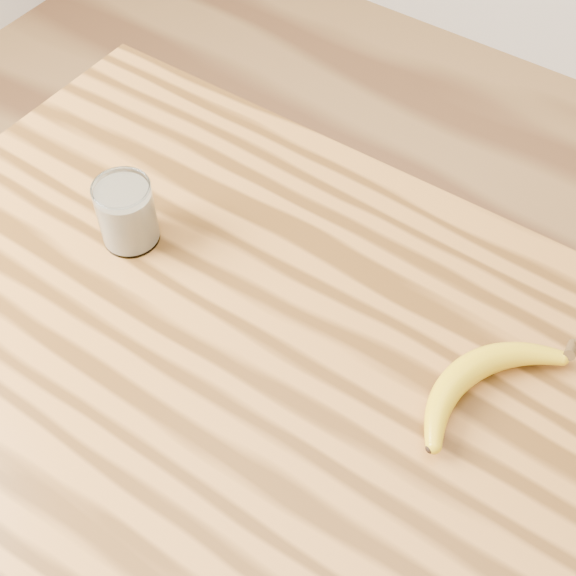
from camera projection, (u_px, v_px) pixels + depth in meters
The scene contains 4 objects.
room at pixel (269, 71), 0.59m from camera, with size 4.04×4.04×2.70m.
table at pixel (277, 436), 1.05m from camera, with size 1.20×0.80×0.90m.
smoothie_glass at pixel (127, 214), 1.05m from camera, with size 0.08×0.08×0.10m.
banana at pixel (469, 369), 0.94m from camera, with size 0.11×0.30×0.04m, color gold, non-canonical shape.
Camera 1 is at (0.29, -0.39, 1.72)m, focal length 50.00 mm.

